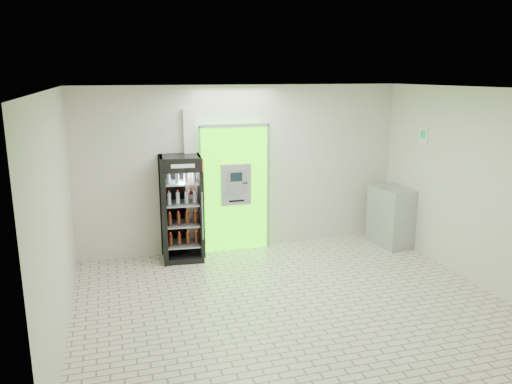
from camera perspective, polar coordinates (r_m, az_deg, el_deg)
name	(u,v)px	position (r m, az deg, el deg)	size (l,w,h in m)	color
ground	(290,302)	(7.32, 3.91, -12.47)	(6.00, 6.00, 0.00)	beige
room_shell	(292,176)	(6.73, 4.15, 1.80)	(6.00, 6.00, 6.00)	beige
atm_assembly	(234,188)	(9.07, -2.49, 0.51)	(1.30, 0.24, 2.33)	#31E500
pillar	(191,183)	(8.92, -7.42, 1.04)	(0.22, 0.11, 2.60)	silver
beverage_cooler	(182,210)	(8.74, -8.48, -2.07)	(0.74, 0.69, 1.84)	black
steel_cabinet	(391,216)	(9.80, 15.23, -2.70)	(0.66, 0.89, 1.11)	#A1A4A8
exit_sign	(423,136)	(9.31, 18.58, 6.11)	(0.02, 0.22, 0.26)	white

